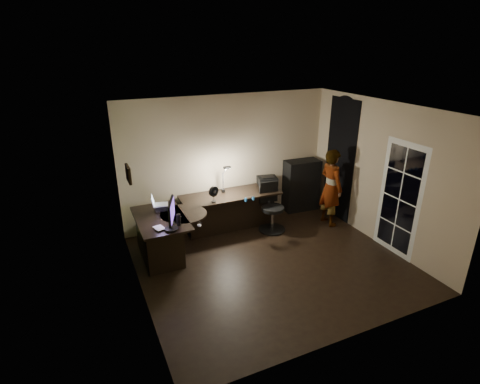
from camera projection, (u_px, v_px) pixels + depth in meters
name	position (u px, v px, depth m)	size (l,w,h in m)	color
floor	(272.00, 263.00, 6.64)	(4.50, 4.00, 0.01)	black
ceiling	(278.00, 109.00, 5.62)	(4.50, 4.00, 0.01)	silver
wall_back	(228.00, 160.00, 7.83)	(4.50, 0.01, 2.70)	#C3AE91
wall_front	(357.00, 251.00, 4.44)	(4.50, 0.01, 2.70)	#C3AE91
wall_left	(135.00, 217.00, 5.27)	(0.01, 4.00, 2.70)	#C3AE91
wall_right	(380.00, 174.00, 6.99)	(0.01, 4.00, 2.70)	#C3AE91
green_wall_overlay	(136.00, 217.00, 5.28)	(0.00, 4.00, 2.70)	#4E622C
arched_doorway	(340.00, 160.00, 7.98)	(0.01, 0.90, 2.60)	black
french_door	(399.00, 199.00, 6.63)	(0.02, 0.92, 2.10)	white
framed_picture	(128.00, 174.00, 5.48)	(0.04, 0.30, 0.25)	black
desk_left	(162.00, 237.00, 6.70)	(0.84, 1.36, 0.78)	black
desk_right	(231.00, 211.00, 7.76)	(2.05, 0.72, 0.77)	black
cabinet	(301.00, 185.00, 8.58)	(0.78, 0.39, 1.18)	black
laptop_stand	(161.00, 207.00, 6.80)	(0.24, 0.20, 0.10)	silver
laptop	(160.00, 200.00, 6.74)	(0.29, 0.27, 0.20)	silver
monitor	(171.00, 219.00, 6.05)	(0.11, 0.55, 0.36)	black
mouse	(199.00, 225.00, 6.20)	(0.07, 0.10, 0.04)	silver
phone	(172.00, 223.00, 6.32)	(0.07, 0.14, 0.01)	black
pen	(200.00, 222.00, 6.34)	(0.01, 0.14, 0.01)	black
speaker	(179.00, 220.00, 6.22)	(0.08, 0.08, 0.20)	black
notepad	(159.00, 228.00, 6.14)	(0.14, 0.20, 0.01)	silver
desk_fan	(214.00, 194.00, 7.17)	(0.21, 0.11, 0.32)	black
headphones	(250.00, 199.00, 7.25)	(0.20, 0.09, 0.10)	#1B5593
printer	(267.00, 180.00, 8.07)	(0.41, 0.32, 0.18)	black
desk_lamp	(223.00, 177.00, 7.57)	(0.16, 0.30, 0.65)	black
office_chair	(273.00, 208.00, 7.62)	(0.55, 0.55, 0.99)	black
person	(331.00, 188.00, 7.80)	(0.59, 0.39, 1.65)	#D8A88C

